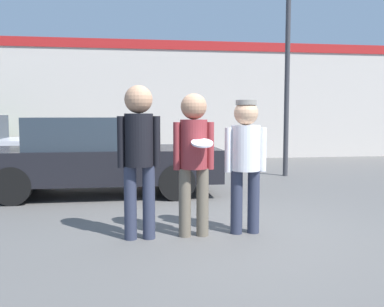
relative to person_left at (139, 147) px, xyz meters
name	(u,v)px	position (x,y,z in m)	size (l,w,h in m)	color
ground_plane	(220,229)	(1.04, 0.28, -1.11)	(56.00, 56.00, 0.00)	#5B5956
storefront_building	(163,100)	(1.04, 9.27, 0.89)	(24.00, 0.22, 3.94)	beige
person_left	(139,147)	(0.00, 0.00, 0.00)	(0.51, 0.34, 1.84)	#2D3347
person_middle_with_frisbee	(194,152)	(0.66, 0.03, -0.07)	(0.50, 0.53, 1.75)	#665B4C
person_right	(246,154)	(1.32, 0.06, -0.10)	(0.53, 0.36, 1.67)	#2D3347
parked_car_near	(98,156)	(-0.69, 3.06, -0.39)	(4.42, 1.80, 1.45)	black
street_lamp	(299,4)	(3.95, 4.90, 3.02)	(1.63, 0.35, 6.79)	#38383D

